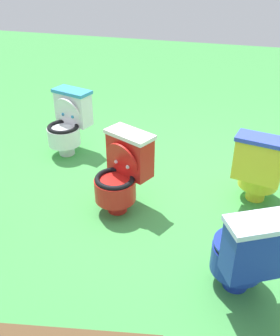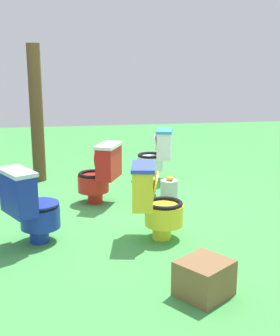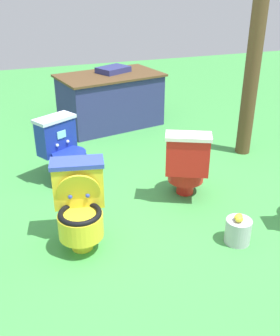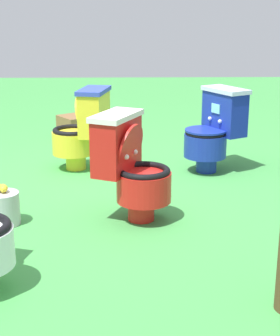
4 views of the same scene
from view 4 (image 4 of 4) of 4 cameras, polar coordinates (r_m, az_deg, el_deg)
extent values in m
plane|color=#429947|center=(4.27, -3.65, -2.46)|extent=(14.00, 14.00, 0.00)
cylinder|color=yellow|center=(4.86, -6.80, 0.73)|extent=(0.21, 0.21, 0.14)
cylinder|color=yellow|center=(4.82, -7.09, 2.68)|extent=(0.43, 0.43, 0.20)
torus|color=black|center=(4.80, -7.14, 3.98)|extent=(0.42, 0.42, 0.04)
cylinder|color=#3347B2|center=(4.81, -7.12, 3.38)|extent=(0.28, 0.28, 0.01)
cube|color=yellow|center=(4.71, -4.87, 5.72)|extent=(0.44, 0.27, 0.37)
cube|color=#3347B2|center=(4.68, -4.93, 8.16)|extent=(0.47, 0.29, 0.04)
cube|color=#8CE0E5|center=(4.73, -6.07, 6.34)|extent=(0.11, 0.03, 0.08)
cylinder|color=yellow|center=(4.74, -6.04, 5.57)|extent=(0.36, 0.16, 0.35)
sphere|color=#3347B2|center=(4.68, -6.32, 4.98)|extent=(0.04, 0.04, 0.04)
sphere|color=#3347B2|center=(4.81, -5.86, 5.32)|extent=(0.04, 0.04, 0.04)
cylinder|color=#192D9E|center=(4.78, 7.03, 0.45)|extent=(0.24, 0.24, 0.14)
cylinder|color=#192D9E|center=(4.72, 6.91, 2.39)|extent=(0.50, 0.50, 0.20)
torus|color=black|center=(4.70, 6.96, 3.72)|extent=(0.48, 0.48, 0.04)
cylinder|color=silver|center=(4.71, 6.94, 3.10)|extent=(0.33, 0.33, 0.01)
cube|color=#192D9E|center=(4.79, 8.94, 5.76)|extent=(0.45, 0.36, 0.37)
cube|color=silver|center=(4.75, 9.06, 8.16)|extent=(0.48, 0.40, 0.04)
cube|color=#8CE0E5|center=(4.72, 8.01, 6.25)|extent=(0.10, 0.06, 0.08)
cylinder|color=#192D9E|center=(4.69, 6.97, 3.98)|extent=(0.49, 0.49, 0.02)
sphere|color=silver|center=(4.68, 8.45, 4.90)|extent=(0.04, 0.04, 0.04)
sphere|color=silver|center=(4.79, 7.41, 5.21)|extent=(0.04, 0.04, 0.04)
cylinder|color=red|center=(3.69, 0.12, -4.45)|extent=(0.24, 0.24, 0.14)
cylinder|color=red|center=(3.62, 0.41, -1.99)|extent=(0.49, 0.49, 0.20)
torus|color=black|center=(3.59, 0.41, -0.29)|extent=(0.47, 0.47, 0.04)
cylinder|color=white|center=(3.60, 0.41, -1.08)|extent=(0.32, 0.32, 0.01)
cube|color=red|center=(3.63, -2.49, 2.39)|extent=(0.45, 0.35, 0.37)
cube|color=white|center=(3.58, -2.53, 5.54)|extent=(0.48, 0.38, 0.04)
cube|color=#8CE0E5|center=(3.57, -1.04, 3.01)|extent=(0.10, 0.05, 0.08)
cylinder|color=red|center=(3.59, -1.05, 2.00)|extent=(0.36, 0.23, 0.35)
sphere|color=white|center=(3.66, -0.52, 1.72)|extent=(0.04, 0.04, 0.04)
sphere|color=white|center=(3.53, -1.45, 1.18)|extent=(0.04, 0.04, 0.04)
cube|color=brown|center=(5.91, -6.58, 4.27)|extent=(0.47, 0.48, 0.27)
cylinder|color=#B7B7BF|center=(3.72, -14.28, -4.17)|extent=(0.22, 0.22, 0.22)
ellipsoid|color=yellow|center=(3.67, -14.22, -2.12)|extent=(0.07, 0.05, 0.05)
ellipsoid|color=yellow|center=(3.68, -14.32, -2.06)|extent=(0.07, 0.05, 0.05)
camera|label=1|loc=(5.21, 32.31, 21.96)|focal=39.80mm
camera|label=2|loc=(8.60, 1.48, 18.66)|focal=47.83mm
camera|label=3|loc=(6.02, -35.40, 20.35)|focal=42.05mm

